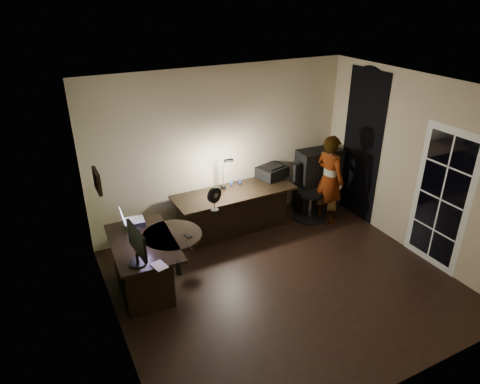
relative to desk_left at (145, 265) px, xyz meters
name	(u,v)px	position (x,y,z in m)	size (l,w,h in m)	color
floor	(283,283)	(1.74, -0.75, -0.38)	(4.50, 4.00, 0.01)	black
ceiling	(294,91)	(1.74, -0.75, 2.33)	(4.50, 4.00, 0.01)	silver
wall_back	(222,149)	(1.74, 1.26, 0.97)	(4.50, 0.01, 2.70)	#C6B38F
wall_front	(409,286)	(1.74, -2.75, 0.97)	(4.50, 0.01, 2.70)	#C6B38F
wall_left	(108,240)	(-0.52, -0.75, 0.97)	(0.01, 4.00, 2.70)	#C6B38F
wall_right	(415,166)	(3.99, -0.75, 0.97)	(0.01, 4.00, 2.70)	#C6B38F
green_wall_overlay	(110,240)	(-0.50, -0.75, 0.97)	(0.00, 4.00, 2.70)	#4C622F
arched_doorway	(362,146)	(3.98, 0.40, 0.92)	(0.01, 0.90, 2.60)	black
french_door	(441,199)	(3.98, -1.30, 0.67)	(0.02, 0.92, 2.10)	white
framed_picture	(97,181)	(-0.48, -0.30, 1.47)	(0.04, 0.30, 0.25)	black
desk_left	(145,265)	(0.00, 0.00, 0.00)	(0.81, 1.31, 0.76)	black
desk_right	(235,212)	(1.74, 0.80, 0.00)	(2.03, 0.71, 0.76)	black
cabinet	(318,181)	(3.45, 0.85, 0.21)	(0.78, 0.39, 1.18)	black
laptop_stand	(134,224)	(-0.01, 0.40, 0.44)	(0.26, 0.22, 0.11)	silver
laptop	(133,214)	(-0.01, 0.40, 0.60)	(0.31, 0.29, 0.21)	silver
monitor	(136,251)	(-0.18, -0.46, 0.56)	(0.11, 0.54, 0.35)	black
mouse	(140,241)	(-0.03, 0.01, 0.40)	(0.05, 0.08, 0.03)	silver
phone	(188,236)	(0.58, -0.14, 0.39)	(0.06, 0.12, 0.01)	black
pen	(190,248)	(0.50, -0.44, 0.39)	(0.01, 0.13, 0.01)	black
speaker	(179,268)	(0.19, -0.89, 0.47)	(0.07, 0.07, 0.18)	black
notepad	(159,266)	(0.03, -0.63, 0.39)	(0.15, 0.21, 0.01)	silver
desk_fan	(214,199)	(1.19, 0.36, 0.57)	(0.24, 0.13, 0.38)	black
headphones	(236,182)	(1.87, 1.02, 0.43)	(0.20, 0.08, 0.09)	navy
printer	(272,171)	(2.58, 1.02, 0.49)	(0.49, 0.38, 0.22)	black
desk_lamp	(223,171)	(1.62, 0.96, 0.70)	(0.15, 0.29, 0.63)	black
office_chair	(311,192)	(3.15, 0.62, 0.13)	(0.57, 0.57, 1.03)	black
person	(329,179)	(3.38, 0.44, 0.41)	(0.56, 0.37, 1.57)	#D8A88C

